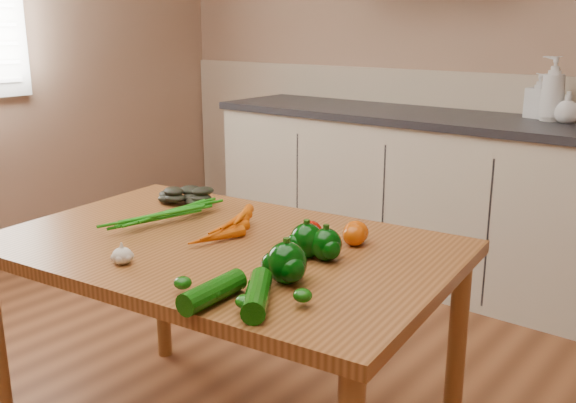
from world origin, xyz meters
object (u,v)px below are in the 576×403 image
(soap_bottle_c, at_px, (568,107))
(garlic_bulb, at_px, (122,256))
(carrot_bunch, at_px, (210,221))
(zucchini_b, at_px, (213,292))
(tomato_b, at_px, (356,232))
(tomato_c, at_px, (354,235))
(pepper_c, at_px, (287,263))
(zucchini_a, at_px, (257,295))
(table, at_px, (223,267))
(soap_bottle_b, at_px, (539,96))
(soap_bottle_a, at_px, (553,89))
(pepper_a, at_px, (307,241))
(leafy_greens, at_px, (187,191))
(tomato_a, at_px, (310,232))
(pepper_b, at_px, (326,245))

(soap_bottle_c, relative_size, garlic_bulb, 2.67)
(carrot_bunch, relative_size, zucchini_b, 1.32)
(garlic_bulb, distance_m, tomato_b, 0.67)
(tomato_c, bearing_deg, pepper_c, -86.79)
(soap_bottle_c, distance_m, zucchini_b, 2.22)
(carrot_bunch, distance_m, zucchini_a, 0.58)
(table, xyz_separation_m, garlic_bulb, (-0.09, -0.30, 0.10))
(soap_bottle_b, relative_size, carrot_bunch, 0.87)
(soap_bottle_a, distance_m, pepper_a, 1.87)
(garlic_bulb, relative_size, pepper_c, 0.53)
(soap_bottle_c, bearing_deg, zucchini_a, 82.17)
(soap_bottle_a, relative_size, pepper_c, 2.96)
(zucchini_a, bearing_deg, leafy_greens, 147.01)
(table, height_order, tomato_a, tomato_a)
(pepper_b, distance_m, tomato_b, 0.17)
(soap_bottle_c, bearing_deg, tomato_a, 76.07)
(soap_bottle_a, distance_m, pepper_c, 2.04)
(carrot_bunch, bearing_deg, soap_bottle_c, 67.03)
(leafy_greens, xyz_separation_m, pepper_a, (0.67, -0.17, -0.00))
(pepper_a, xyz_separation_m, zucchini_a, (0.11, -0.33, -0.02))
(soap_bottle_c, bearing_deg, tomato_c, 79.88)
(pepper_b, xyz_separation_m, tomato_b, (-0.01, 0.17, -0.01))
(table, relative_size, pepper_c, 13.89)
(pepper_b, bearing_deg, zucchini_b, -95.99)
(tomato_c, bearing_deg, pepper_a, -107.82)
(garlic_bulb, bearing_deg, soap_bottle_c, 76.67)
(pepper_a, bearing_deg, zucchini_b, -87.86)
(soap_bottle_b, bearing_deg, garlic_bulb, -172.87)
(pepper_a, bearing_deg, soap_bottle_b, 90.20)
(leafy_greens, relative_size, garlic_bulb, 3.51)
(soap_bottle_a, xyz_separation_m, pepper_c, (-0.01, -2.02, -0.28))
(soap_bottle_a, relative_size, soap_bottle_c, 2.09)
(pepper_a, relative_size, zucchini_b, 0.50)
(soap_bottle_a, relative_size, leafy_greens, 1.60)
(table, height_order, pepper_a, pepper_a)
(pepper_a, height_order, zucchini_b, pepper_a)
(garlic_bulb, distance_m, zucchini_b, 0.37)
(pepper_b, height_order, pepper_c, pepper_c)
(zucchini_b, bearing_deg, soap_bottle_c, 86.22)
(zucchini_a, bearing_deg, garlic_bulb, -177.07)
(tomato_b, relative_size, zucchini_a, 0.36)
(pepper_a, bearing_deg, soap_bottle_c, 84.99)
(leafy_greens, height_order, pepper_a, leafy_greens)
(tomato_a, xyz_separation_m, tomato_c, (0.12, 0.05, -0.00))
(table, xyz_separation_m, tomato_b, (0.32, 0.24, 0.11))
(tomato_b, relative_size, tomato_c, 1.07)
(carrot_bunch, bearing_deg, garlic_bulb, -93.86)
(soap_bottle_b, bearing_deg, zucchini_b, -163.61)
(carrot_bunch, relative_size, leafy_greens, 1.30)
(carrot_bunch, height_order, tomato_a, carrot_bunch)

